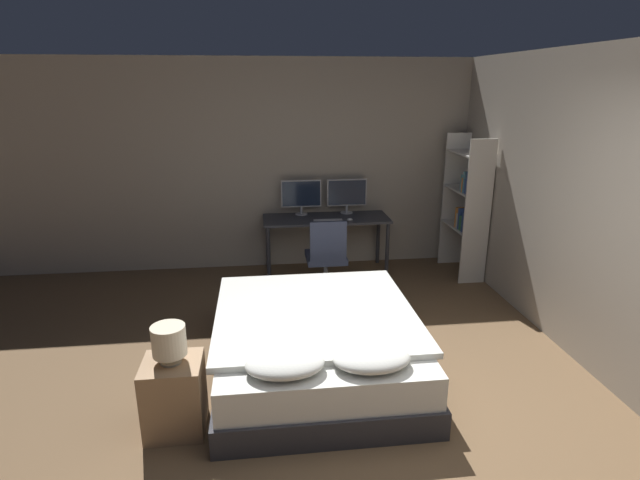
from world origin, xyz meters
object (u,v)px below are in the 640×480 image
nightstand (174,396)px  desk (326,224)px  monitor_right (347,194)px  bedside_lamp (169,341)px  monitor_left (301,195)px  keyboard (328,221)px  bookshelf (468,203)px  computer_mouse (350,220)px  office_chair (326,264)px  bed (317,344)px

nightstand → desk: size_ratio=0.34×
monitor_right → desk: bearing=-146.2°
bedside_lamp → monitor_left: bearing=69.7°
monitor_right → keyboard: size_ratio=1.45×
bookshelf → computer_mouse: bearing=175.3°
computer_mouse → office_chair: (-0.37, -0.57, -0.37)m
monitor_left → keyboard: (0.30, -0.40, -0.25)m
bed → nightstand: 1.24m
nightstand → bedside_lamp: 0.44m
bed → computer_mouse: (0.67, 2.19, 0.49)m
computer_mouse → keyboard: bearing=180.0°
desk → monitor_left: monitor_left is taller
bed → desk: size_ratio=1.24×
bed → nightstand: bed is taller
desk → monitor_left: 0.50m
office_chair → bookshelf: size_ratio=0.53×
bedside_lamp → bookshelf: size_ratio=0.16×
monitor_right → bookshelf: size_ratio=0.29×
bed → computer_mouse: bearing=73.0°
bed → bedside_lamp: (-1.08, -0.61, 0.44)m
computer_mouse → office_chair: size_ratio=0.07×
bedside_lamp → monitor_left: 3.42m
bed → keyboard: keyboard is taller
nightstand → desk: (1.48, 3.00, 0.38)m
monitor_left → desk: bearing=-33.8°
desk → computer_mouse: bearing=-36.2°
bedside_lamp → nightstand: bearing=180.0°
bookshelf → bed: bearing=-136.1°
keyboard → monitor_left: bearing=127.0°
nightstand → bedside_lamp: size_ratio=1.96×
bedside_lamp → computer_mouse: bearing=58.0°
keyboard → bookshelf: bookshelf is taller
desk → keyboard: (0.00, -0.20, 0.10)m
nightstand → monitor_left: size_ratio=1.03×
monitor_left → bookshelf: 2.11m
nightstand → bookshelf: (3.23, 2.68, 0.69)m
nightstand → bookshelf: bookshelf is taller
bookshelf → bedside_lamp: bearing=-140.3°
bed → nightstand: size_ratio=3.70×
office_chair → bedside_lamp: bearing=-121.8°
desk → computer_mouse: size_ratio=22.97×
bed → monitor_right: 2.78m
nightstand → keyboard: size_ratio=1.50×
nightstand → bed: bearing=29.4°
keyboard → computer_mouse: bearing=0.0°
bed → monitor_left: bearing=87.8°
office_chair → nightstand: bearing=-121.8°
nightstand → computer_mouse: bearing=58.0°
computer_mouse → bookshelf: bookshelf is taller
desk → monitor_right: bearing=33.8°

